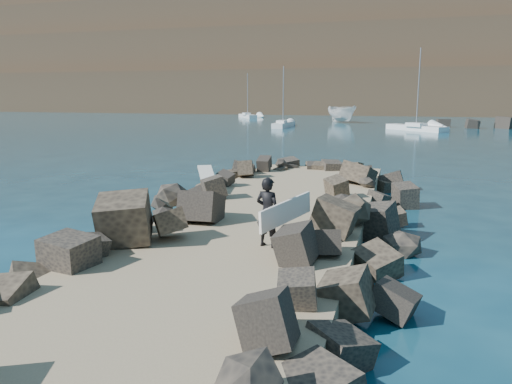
# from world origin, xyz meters

# --- Properties ---
(ground) EXTENTS (800.00, 800.00, 0.00)m
(ground) POSITION_xyz_m (0.00, 0.00, 0.00)
(ground) COLOR #0F384C
(ground) RESTS_ON ground
(jetty) EXTENTS (6.00, 26.00, 0.60)m
(jetty) POSITION_xyz_m (0.00, -2.00, 0.30)
(jetty) COLOR #8C7759
(jetty) RESTS_ON ground
(riprap_left) EXTENTS (2.60, 22.00, 1.00)m
(riprap_left) POSITION_xyz_m (-2.90, -1.50, 0.50)
(riprap_left) COLOR black
(riprap_left) RESTS_ON ground
(riprap_right) EXTENTS (2.60, 22.00, 1.00)m
(riprap_right) POSITION_xyz_m (2.90, -1.50, 0.50)
(riprap_right) COLOR black
(riprap_right) RESTS_ON ground
(headland) EXTENTS (360.00, 140.00, 32.00)m
(headland) POSITION_xyz_m (10.00, 160.00, 16.00)
(headland) COLOR #2D4919
(headland) RESTS_ON ground
(surfboard_resting) EXTENTS (1.53, 2.24, 0.07)m
(surfboard_resting) POSITION_xyz_m (-3.24, 3.31, 1.04)
(surfboard_resting) COLOR silver
(surfboard_resting) RESTS_ON riprap_left
(boat_imported) EXTENTS (6.21, 7.08, 2.66)m
(boat_imported) POSITION_xyz_m (-5.14, 64.12, 1.33)
(boat_imported) COLOR silver
(boat_imported) RESTS_ON ground
(surfer_with_board) EXTENTS (1.21, 2.01, 1.71)m
(surfer_with_board) POSITION_xyz_m (0.99, -3.15, 1.46)
(surfer_with_board) COLOR black
(surfer_with_board) RESTS_ON jetty
(sailboat_e) EXTENTS (5.11, 6.48, 8.26)m
(sailboat_e) POSITION_xyz_m (-23.89, 75.18, 0.35)
(sailboat_e) COLOR white
(sailboat_e) RESTS_ON ground
(sailboat_c) EXTENTS (7.18, 6.99, 9.78)m
(sailboat_c) POSITION_xyz_m (5.51, 48.57, 0.35)
(sailboat_c) COLOR white
(sailboat_c) RESTS_ON ground
(sailboat_a) EXTENTS (1.51, 6.63, 8.03)m
(sailboat_a) POSITION_xyz_m (-11.27, 50.28, 0.35)
(sailboat_a) COLOR white
(sailboat_a) RESTS_ON ground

